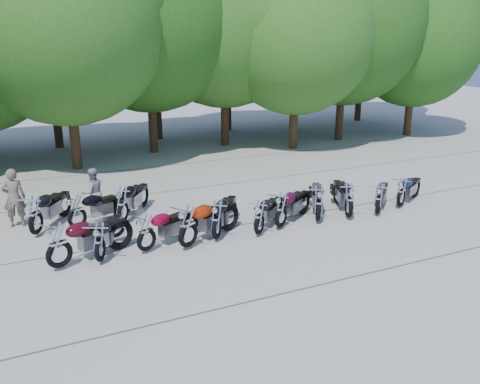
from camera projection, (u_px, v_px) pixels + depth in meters
name	position (u px, v px, depth m)	size (l,w,h in m)	color
ground	(262.00, 242.00, 14.82)	(90.00, 90.00, 0.00)	#99958B
tree_3	(64.00, 22.00, 21.23)	(8.70, 8.70, 10.67)	#3A2614
tree_4	(147.00, 17.00, 24.41)	(9.13, 9.13, 11.20)	#3A2614
tree_5	(224.00, 20.00, 26.20)	(9.04, 9.04, 11.10)	#3A2614
tree_6	(297.00, 35.00, 25.55)	(8.00, 8.00, 9.82)	#3A2614
tree_7	(345.00, 24.00, 27.71)	(8.79, 8.79, 10.79)	#3A2614
tree_8	(416.00, 41.00, 29.37)	(7.53, 7.53, 9.25)	#3A2614
tree_11	(49.00, 42.00, 25.88)	(7.56, 7.56, 9.28)	#3A2614
tree_12	(154.00, 37.00, 28.12)	(7.88, 7.88, 9.67)	#3A2614
tree_13	(227.00, 31.00, 30.89)	(8.31, 8.31, 10.20)	#3A2614
tree_14	(295.00, 35.00, 31.39)	(8.02, 8.02, 9.84)	#3A2614
tree_15	(364.00, 17.00, 34.26)	(9.67, 9.67, 11.86)	#3A2614
motorcycle_0	(58.00, 244.00, 12.81)	(0.77, 2.54, 1.43)	#3A0710
motorcycle_1	(99.00, 241.00, 13.23)	(0.68, 2.23, 1.26)	black
motorcycle_2	(146.00, 231.00, 13.87)	(0.68, 2.25, 1.27)	maroon
motorcycle_3	(188.00, 225.00, 14.08)	(0.78, 2.56, 1.45)	#9B2305
motorcycle_4	(217.00, 219.00, 14.70)	(0.73, 2.41, 1.36)	black
motorcycle_5	(259.00, 216.00, 15.06)	(0.67, 2.21, 1.25)	black
motorcycle_6	(281.00, 209.00, 15.59)	(0.71, 2.35, 1.33)	#3A081D
motorcycle_7	(318.00, 202.00, 16.13)	(0.74, 2.43, 1.37)	black
motorcycle_8	(349.00, 199.00, 16.46)	(0.74, 2.42, 1.37)	black
motorcycle_9	(379.00, 198.00, 16.79)	(0.66, 2.16, 1.22)	#3F0817
motorcycle_10	(402.00, 191.00, 17.55)	(0.66, 2.18, 1.23)	#0D163D
motorcycle_11	(35.00, 214.00, 15.02)	(0.76, 2.50, 1.41)	black
motorcycle_12	(77.00, 210.00, 15.57)	(0.68, 2.23, 1.26)	black
motorcycle_13	(122.00, 204.00, 15.98)	(0.75, 2.46, 1.39)	black
rider_0	(14.00, 198.00, 15.77)	(0.68, 0.45, 1.88)	brown
rider_1	(93.00, 192.00, 16.71)	(0.80, 0.62, 1.64)	#959598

